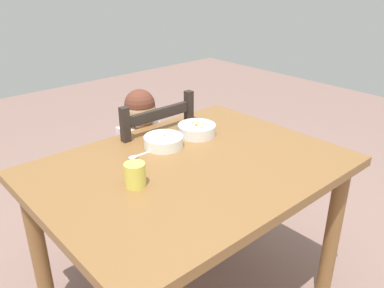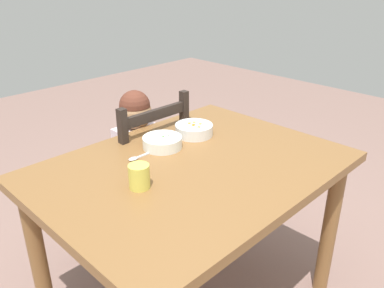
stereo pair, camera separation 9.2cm
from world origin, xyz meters
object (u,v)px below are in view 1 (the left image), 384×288
at_px(dining_chair, 146,179).
at_px(child_figure, 145,150).
at_px(dining_table, 191,188).
at_px(bowl_of_peas, 164,141).
at_px(spoon, 137,156).
at_px(drinking_cup, 135,175).
at_px(bowl_of_carrots, 197,129).

distance_m(dining_chair, child_figure, 0.18).
height_order(dining_table, bowl_of_peas, bowl_of_peas).
height_order(child_figure, spoon, child_figure).
distance_m(spoon, drinking_cup, 0.24).
bearing_deg(dining_chair, bowl_of_carrots, -71.44).
bearing_deg(child_figure, spoon, -129.34).
xyz_separation_m(dining_table, child_figure, (0.12, 0.50, -0.04)).
bearing_deg(child_figure, bowl_of_peas, -108.71).
relative_size(bowl_of_carrots, spoon, 1.30).
xyz_separation_m(dining_chair, bowl_of_peas, (-0.10, -0.30, 0.35)).
bearing_deg(dining_table, child_figure, 76.41).
bearing_deg(bowl_of_carrots, dining_table, -136.69).
height_order(bowl_of_carrots, spoon, bowl_of_carrots).
distance_m(child_figure, spoon, 0.42).
bearing_deg(child_figure, drinking_cup, -127.95).
relative_size(dining_chair, spoon, 6.78).
relative_size(dining_table, dining_chair, 1.32).
bearing_deg(spoon, bowl_of_carrots, 1.11).
relative_size(dining_chair, bowl_of_peas, 5.34).
xyz_separation_m(dining_chair, child_figure, (0.00, -0.00, 0.18)).
bearing_deg(spoon, dining_chair, 51.06).
xyz_separation_m(bowl_of_peas, spoon, (-0.15, -0.01, -0.02)).
height_order(bowl_of_peas, spoon, bowl_of_peas).
bearing_deg(bowl_of_carrots, bowl_of_peas, 180.00).
relative_size(dining_chair, child_figure, 0.99).
height_order(dining_table, bowl_of_carrots, bowl_of_carrots).
distance_m(dining_table, bowl_of_carrots, 0.33).
bearing_deg(dining_chair, child_figure, -84.72).
bearing_deg(child_figure, dining_table, -103.59).
bearing_deg(dining_chair, bowl_of_peas, -108.43).
bearing_deg(spoon, bowl_of_peas, 2.62).
xyz_separation_m(spoon, drinking_cup, (-0.14, -0.20, 0.04)).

